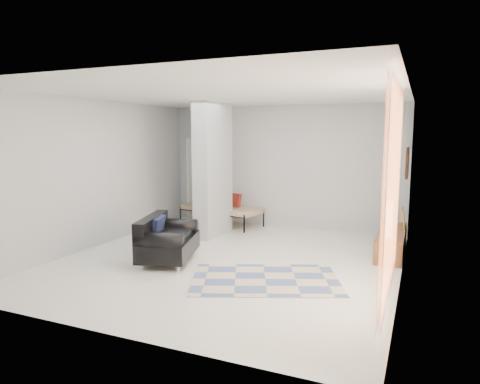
% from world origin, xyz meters
% --- Properties ---
extents(floor, '(6.00, 6.00, 0.00)m').
position_xyz_m(floor, '(0.00, 0.00, 0.00)').
color(floor, white).
rests_on(floor, ground).
extents(ceiling, '(6.00, 6.00, 0.00)m').
position_xyz_m(ceiling, '(0.00, 0.00, 2.80)').
color(ceiling, white).
rests_on(ceiling, wall_back).
extents(wall_back, '(6.00, 0.00, 6.00)m').
position_xyz_m(wall_back, '(0.00, 3.00, 1.40)').
color(wall_back, silver).
rests_on(wall_back, ground).
extents(wall_front, '(6.00, 0.00, 6.00)m').
position_xyz_m(wall_front, '(0.00, -3.00, 1.40)').
color(wall_front, silver).
rests_on(wall_front, ground).
extents(wall_left, '(0.00, 6.00, 6.00)m').
position_xyz_m(wall_left, '(-2.75, 0.00, 1.40)').
color(wall_left, silver).
rests_on(wall_left, ground).
extents(wall_right, '(0.00, 6.00, 6.00)m').
position_xyz_m(wall_right, '(2.75, 0.00, 1.40)').
color(wall_right, silver).
rests_on(wall_right, ground).
extents(partition_column, '(0.35, 1.20, 2.80)m').
position_xyz_m(partition_column, '(-1.10, 1.60, 1.40)').
color(partition_column, '#ADB2B5').
rests_on(partition_column, floor).
extents(hallway_door, '(0.85, 0.06, 2.04)m').
position_xyz_m(hallway_door, '(-2.10, 2.96, 1.02)').
color(hallway_door, white).
rests_on(hallway_door, floor).
extents(curtain, '(0.00, 2.55, 2.55)m').
position_xyz_m(curtain, '(2.67, -1.15, 1.45)').
color(curtain, '#D16A37').
rests_on(curtain, wall_right).
extents(wall_art, '(0.04, 0.45, 0.55)m').
position_xyz_m(wall_art, '(2.72, 1.59, 1.65)').
color(wall_art, '#321A0D').
rests_on(wall_art, wall_right).
extents(media_console, '(0.45, 1.82, 0.80)m').
position_xyz_m(media_console, '(2.52, 1.59, 0.20)').
color(media_console, brown).
rests_on(media_console, floor).
extents(loveseat, '(1.14, 1.52, 0.76)m').
position_xyz_m(loveseat, '(-1.00, -0.42, 0.37)').
color(loveseat, silver).
rests_on(loveseat, floor).
extents(daybed, '(2.07, 1.22, 0.77)m').
position_xyz_m(daybed, '(-1.42, 2.63, 0.41)').
color(daybed, black).
rests_on(daybed, floor).
extents(area_rug, '(2.54, 2.15, 0.01)m').
position_xyz_m(area_rug, '(0.90, -0.68, 0.01)').
color(area_rug, beige).
rests_on(area_rug, floor).
extents(cylinder_lamp, '(0.12, 0.12, 0.63)m').
position_xyz_m(cylinder_lamp, '(2.50, 1.03, 0.72)').
color(cylinder_lamp, beige).
rests_on(cylinder_lamp, media_console).
extents(bronze_figurine, '(0.15, 0.15, 0.27)m').
position_xyz_m(bronze_figurine, '(2.47, 2.20, 0.53)').
color(bronze_figurine, '#2E2114').
rests_on(bronze_figurine, media_console).
extents(vase, '(0.24, 0.24, 0.21)m').
position_xyz_m(vase, '(2.47, 1.51, 0.51)').
color(vase, silver).
rests_on(vase, media_console).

